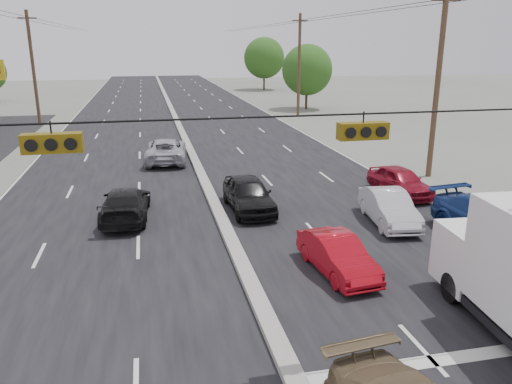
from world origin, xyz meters
TOP-DOWN VIEW (x-y plane):
  - ground at (0.00, 0.00)m, footprint 200.00×200.00m
  - road_surface at (0.00, 30.00)m, footprint 20.00×160.00m
  - center_median at (0.00, 30.00)m, footprint 0.50×160.00m
  - utility_pole_left_c at (-12.50, 40.00)m, footprint 1.60×0.30m
  - utility_pole_right_b at (12.50, 15.00)m, footprint 1.60×0.30m
  - utility_pole_right_c at (12.50, 40.00)m, footprint 1.60×0.30m
  - traffic_signals at (1.40, 0.00)m, footprint 25.00×0.30m
  - tree_right_mid at (15.00, 45.00)m, footprint 5.60×5.60m
  - tree_right_far at (16.00, 70.00)m, footprint 6.40×6.40m
  - red_sedan at (2.92, 4.45)m, footprint 1.70×3.88m
  - queue_car_a at (1.40, 11.26)m, footprint 1.93×4.49m
  - queue_car_b at (6.70, 8.37)m, footprint 1.97×4.30m
  - queue_car_d at (9.60, 5.69)m, footprint 2.79×5.65m
  - queue_car_e at (9.12, 11.97)m, footprint 2.09×4.23m
  - oncoming_near at (-3.90, 11.30)m, footprint 2.19×4.74m
  - oncoming_far at (-1.73, 21.76)m, footprint 2.85×5.44m

SIDE VIEW (x-z plane):
  - ground at x=0.00m, z-range 0.00..0.00m
  - road_surface at x=0.00m, z-range -0.01..0.01m
  - center_median at x=0.00m, z-range 0.00..0.20m
  - red_sedan at x=2.92m, z-range 0.00..1.24m
  - oncoming_near at x=-3.90m, z-range 0.00..1.34m
  - queue_car_b at x=6.70m, z-range 0.00..1.37m
  - queue_car_e at x=9.12m, z-range 0.00..1.39m
  - oncoming_far at x=-1.73m, z-range 0.00..1.46m
  - queue_car_a at x=1.40m, z-range 0.00..1.51m
  - queue_car_d at x=9.60m, z-range 0.00..1.58m
  - tree_right_mid at x=15.00m, z-range 0.77..7.91m
  - tree_right_far at x=16.00m, z-range 0.88..9.04m
  - utility_pole_left_c at x=-12.50m, z-range 0.11..10.11m
  - utility_pole_right_b at x=12.50m, z-range 0.11..10.11m
  - utility_pole_right_c at x=12.50m, z-range 0.11..10.11m
  - traffic_signals at x=1.40m, z-range 5.22..5.77m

